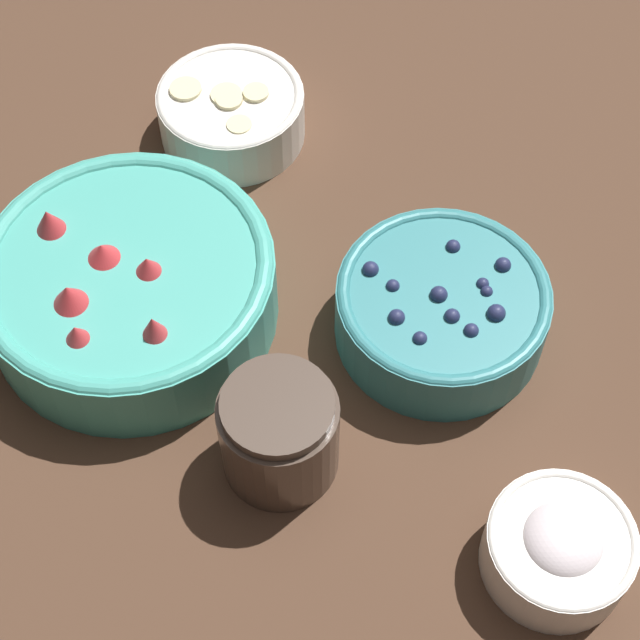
% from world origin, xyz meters
% --- Properties ---
extents(ground_plane, '(4.00, 4.00, 0.00)m').
position_xyz_m(ground_plane, '(0.00, 0.00, 0.00)').
color(ground_plane, '#4C3323').
extents(bowl_strawberries, '(0.26, 0.26, 0.09)m').
position_xyz_m(bowl_strawberries, '(-0.18, -0.19, 0.04)').
color(bowl_strawberries, '#47AD9E').
rests_on(bowl_strawberries, ground_plane).
extents(bowl_blueberries, '(0.18, 0.18, 0.07)m').
position_xyz_m(bowl_blueberries, '(0.03, -0.01, 0.04)').
color(bowl_blueberries, teal).
rests_on(bowl_blueberries, ground_plane).
extents(bowl_bananas, '(0.14, 0.14, 0.06)m').
position_xyz_m(bowl_bananas, '(-0.28, 0.02, 0.03)').
color(bowl_bananas, white).
rests_on(bowl_bananas, ground_plane).
extents(bowl_cream, '(0.11, 0.11, 0.06)m').
position_xyz_m(bowl_cream, '(0.23, -0.11, 0.03)').
color(bowl_cream, white).
rests_on(bowl_cream, ground_plane).
extents(jar_chocolate, '(0.10, 0.10, 0.09)m').
position_xyz_m(jar_chocolate, '(0.02, -0.20, 0.04)').
color(jar_chocolate, '#4C3D33').
rests_on(jar_chocolate, ground_plane).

